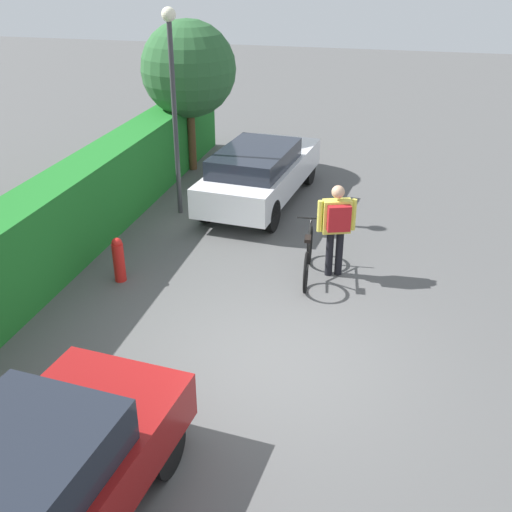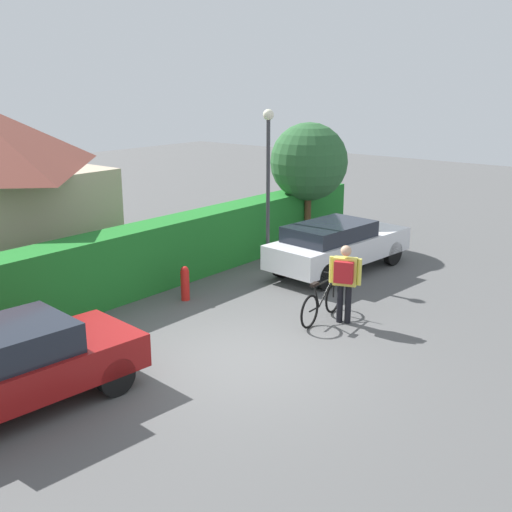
# 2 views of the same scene
# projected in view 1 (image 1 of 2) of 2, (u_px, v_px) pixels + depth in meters

# --- Properties ---
(ground_plane) EXTENTS (60.00, 60.00, 0.00)m
(ground_plane) POSITION_uv_depth(u_px,v_px,m) (275.00, 357.00, 8.70)
(ground_plane) COLOR #505050
(parked_car_near) EXTENTS (4.13, 2.00, 1.37)m
(parked_car_near) POSITION_uv_depth(u_px,v_px,m) (22.00, 501.00, 5.54)
(parked_car_near) COLOR maroon
(parked_car_near) RESTS_ON ground
(parked_car_far) EXTENTS (4.47, 2.01, 1.35)m
(parked_car_far) POSITION_uv_depth(u_px,v_px,m) (260.00, 172.00, 13.61)
(parked_car_far) COLOR silver
(parked_car_far) RESTS_ON ground
(bicycle) EXTENTS (1.78, 0.50, 0.92)m
(bicycle) POSITION_uv_depth(u_px,v_px,m) (308.00, 256.00, 10.65)
(bicycle) COLOR black
(bicycle) RESTS_ON ground
(person_rider) EXTENTS (0.47, 0.64, 1.67)m
(person_rider) POSITION_uv_depth(u_px,v_px,m) (337.00, 223.00, 10.40)
(person_rider) COLOR black
(person_rider) RESTS_ON ground
(street_lamp) EXTENTS (0.28, 0.28, 4.20)m
(street_lamp) POSITION_uv_depth(u_px,v_px,m) (173.00, 86.00, 12.21)
(street_lamp) COLOR #38383D
(street_lamp) RESTS_ON ground
(tree_kerbside) EXTENTS (2.33, 2.33, 3.71)m
(tree_kerbside) POSITION_uv_depth(u_px,v_px,m) (188.00, 69.00, 14.92)
(tree_kerbside) COLOR brown
(tree_kerbside) RESTS_ON ground
(fire_hydrant) EXTENTS (0.20, 0.20, 0.81)m
(fire_hydrant) POSITION_uv_depth(u_px,v_px,m) (119.00, 259.00, 10.51)
(fire_hydrant) COLOR red
(fire_hydrant) RESTS_ON ground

